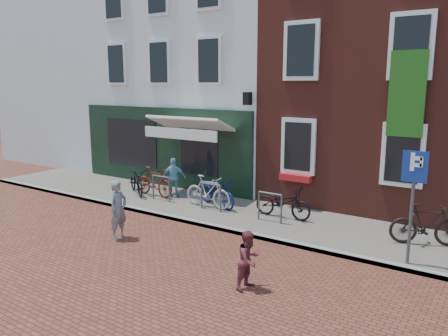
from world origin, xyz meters
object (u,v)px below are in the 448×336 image
Objects in this scene: woman at (118,210)px; boy at (249,260)px; parking_sign at (413,187)px; bicycle_3 at (208,192)px; bicycle_4 at (283,202)px; bicycle_2 at (217,192)px; cafe_person at (174,177)px; bicycle_1 at (154,182)px; bicycle_5 at (426,225)px; bicycle_0 at (137,181)px.

woman is 1.31× the size of boy.
bicycle_3 is (-6.06, 1.13, -1.17)m from parking_sign.
woman reaches higher than boy.
bicycle_2 is at bearing 91.31° from bicycle_4.
woman is at bearing 78.47° from cafe_person.
parking_sign reaches higher than cafe_person.
bicycle_1 is at bearing 113.73° from bicycle_2.
bicycle_2 is 1.03× the size of bicycle_5.
bicycle_4 is 1.03× the size of bicycle_5.
bicycle_5 is (6.56, 3.55, -0.16)m from woman.
parking_sign is 1.61× the size of woman.
bicycle_1 is (-0.61, -0.33, -0.17)m from cafe_person.
bicycle_1 and bicycle_5 have the same top height.
parking_sign is 9.26m from bicycle_0.
bicycle_1 is at bearing 92.54° from bicycle_4.
bicycle_4 is at bearing 25.89° from boy.
bicycle_0 is 3.05m from bicycle_3.
bicycle_0 is 3.24m from bicycle_2.
bicycle_2 is (2.50, 0.17, -0.05)m from bicycle_1.
parking_sign reaches higher than bicycle_2.
boy is 4.76m from bicycle_5.
parking_sign is 1.42× the size of bicycle_4.
bicycle_1 is (-8.38, 1.22, -1.17)m from parking_sign.
bicycle_4 is (2.22, 0.06, 0.00)m from bicycle_2.
bicycle_2 is 5.99m from bicycle_5.
bicycle_0 is 1.00× the size of bicycle_4.
parking_sign reaches higher than boy.
bicycle_0 is (-9.11, 1.14, -1.22)m from parking_sign.
boy is 4.36m from bicycle_4.
bicycle_5 is (7.87, -0.15, -0.17)m from cafe_person.
bicycle_4 is (2.78, 3.61, -0.20)m from woman.
bicycle_1 is (-6.06, 3.91, 0.02)m from boy.
boy is at bearing -130.79° from parking_sign.
bicycle_0 and bicycle_4 have the same top height.
woman is at bearing -146.55° from bicycle_1.
bicycle_1 is 1.00× the size of bicycle_5.
parking_sign reaches higher than woman.
cafe_person is 0.80× the size of bicycle_1.
parking_sign is 6.28m from bicycle_3.
woman is 0.91× the size of bicycle_3.
bicycle_0 is at bearing 69.06° from bicycle_5.
bicycle_3 is 2.42m from bicycle_4.
woman is 0.88× the size of bicycle_2.
cafe_person is (-5.45, 4.24, 0.19)m from boy.
bicycle_4 is at bearing -54.10° from bicycle_0.
woman is 0.91× the size of bicycle_1.
cafe_person is at bearing 168.70° from parking_sign.
boy is (4.13, -0.54, -0.18)m from woman.
cafe_person is 0.80× the size of bicycle_3.
boy is 0.67× the size of bicycle_4.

